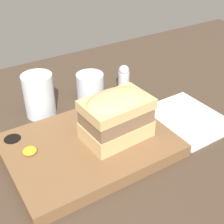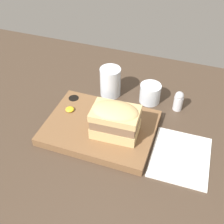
{
  "view_description": "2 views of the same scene",
  "coord_description": "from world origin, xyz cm",
  "views": [
    {
      "loc": [
        -29.95,
        -46.3,
        44.12
      ],
      "look_at": [
        -2.35,
        -2.47,
        10.04
      ],
      "focal_mm": 50.0,
      "sensor_mm": 36.0,
      "label": 1
    },
    {
      "loc": [
        16.01,
        -57.86,
        64.41
      ],
      "look_at": [
        -3.69,
        -1.98,
        10.91
      ],
      "focal_mm": 45.0,
      "sensor_mm": 36.0,
      "label": 2
    }
  ],
  "objects": [
    {
      "name": "water_glass",
      "position": [
        -10.75,
        16.39,
        6.53
      ],
      "size": [
        7.18,
        7.18,
        10.45
      ],
      "color": "silver",
      "rests_on": "dining_table"
    },
    {
      "name": "sandwich",
      "position": [
        -2.09,
        -3.7,
        10.1
      ],
      "size": [
        13.75,
        9.45,
        10.18
      ],
      "rotation": [
        0.0,
        0.0,
        0.05
      ],
      "color": "tan",
      "rests_on": "serving_board"
    },
    {
      "name": "serving_board",
      "position": [
        -7.6,
        -1.9,
        3.32
      ],
      "size": [
        32.84,
        24.52,
        2.69
      ],
      "color": "brown",
      "rests_on": "dining_table"
    },
    {
      "name": "salt_shaker",
      "position": [
        13.09,
        16.09,
        5.6
      ],
      "size": [
        3.06,
        3.06,
        7.09
      ],
      "color": "silver",
      "rests_on": "dining_table"
    },
    {
      "name": "wine_glass",
      "position": [
        3.3,
        17.19,
        5.09
      ],
      "size": [
        7.1,
        7.1,
        6.56
      ],
      "color": "silver",
      "rests_on": "dining_table"
    },
    {
      "name": "napkin",
      "position": [
        17.53,
        -4.18,
        2.2
      ],
      "size": [
        16.35,
        19.34,
        0.4
      ],
      "rotation": [
        0.0,
        0.0,
        0.02
      ],
      "color": "white",
      "rests_on": "dining_table"
    },
    {
      "name": "dining_table",
      "position": [
        0.0,
        0.0,
        1.0
      ],
      "size": [
        171.23,
        93.76,
        2.0
      ],
      "color": "#423326",
      "rests_on": "ground"
    },
    {
      "name": "mustard_dollop",
      "position": [
        -18.94,
        0.76,
        5.17
      ],
      "size": [
        2.72,
        2.72,
        1.09
      ],
      "color": "gold",
      "rests_on": "serving_board"
    }
  ]
}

